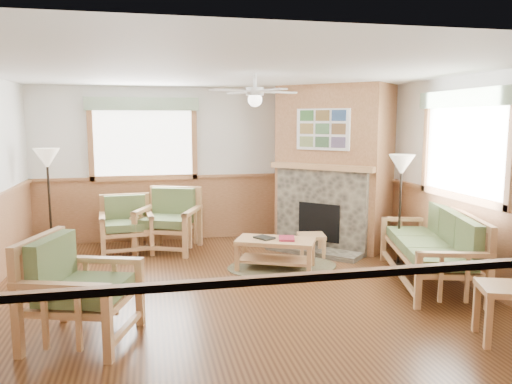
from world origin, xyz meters
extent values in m
cube|color=#4D2C15|center=(0.00, 0.00, -0.01)|extent=(6.00, 6.00, 0.01)
cube|color=white|center=(0.00, 0.00, 2.70)|extent=(6.00, 6.00, 0.01)
cube|color=white|center=(0.00, 3.00, 1.35)|extent=(6.00, 0.02, 2.70)
cube|color=white|center=(0.00, -3.00, 1.35)|extent=(6.00, 0.02, 2.70)
cube|color=white|center=(3.00, 0.00, 1.35)|extent=(0.02, 6.00, 2.70)
cylinder|color=brown|center=(0.84, 0.91, 0.01)|extent=(1.67, 1.67, 0.01)
cube|color=maroon|center=(0.87, 0.78, 0.47)|extent=(0.29, 0.35, 0.03)
cube|color=black|center=(0.57, 0.90, 0.47)|extent=(0.31, 0.33, 0.03)
camera|label=1|loc=(-1.04, -5.91, 2.12)|focal=35.00mm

